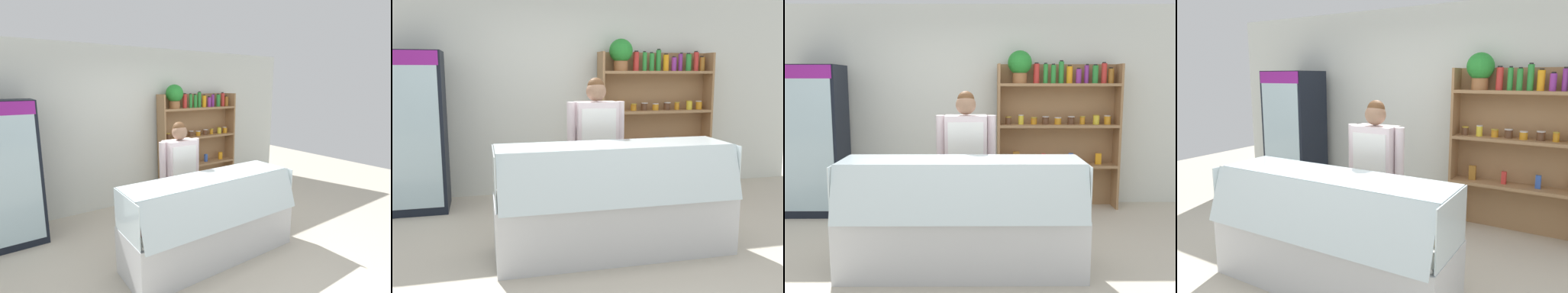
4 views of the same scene
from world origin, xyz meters
TOP-DOWN VIEW (x-y plane):
  - ground_plane at (0.00, 0.00)m, footprint 12.00×12.00m
  - back_wall at (0.00, 2.21)m, footprint 6.80×0.10m
  - drinks_fridge at (-2.02, 1.71)m, footprint 0.74×0.59m
  - shelving_unit at (1.03, 1.96)m, footprint 1.60×0.31m
  - deli_display_case at (-0.09, -0.05)m, footprint 2.15×0.74m
  - shop_clerk at (-0.07, 0.68)m, footprint 0.62×0.25m

SIDE VIEW (x-z plane):
  - ground_plane at x=0.00m, z-range 0.00..0.00m
  - deli_display_case at x=-0.09m, z-range -0.19..0.82m
  - shop_clerk at x=-0.07m, z-range 0.14..1.73m
  - drinks_fridge at x=-2.02m, z-range 0.00..1.89m
  - shelving_unit at x=1.03m, z-range 0.18..2.26m
  - back_wall at x=0.00m, z-range 0.00..2.70m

